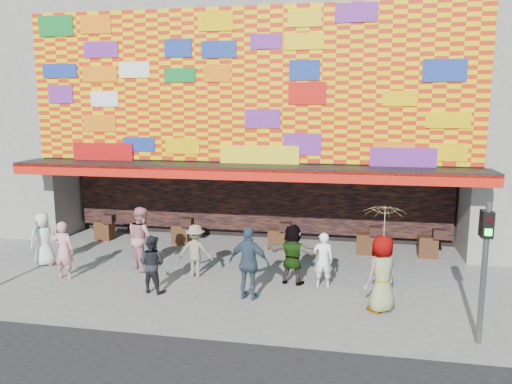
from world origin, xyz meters
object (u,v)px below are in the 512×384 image
(ped_e, at_px, (249,263))
(ped_c, at_px, (152,264))
(signal_right, at_px, (485,258))
(ped_g, at_px, (382,274))
(ped_a, at_px, (44,239))
(ped_f, at_px, (293,254))
(ped_i, at_px, (142,238))
(ped_h, at_px, (323,260))
(ped_d, at_px, (196,251))
(parasol, at_px, (384,224))
(ped_b, at_px, (64,250))

(ped_e, bearing_deg, ped_c, 12.04)
(signal_right, height_order, ped_g, signal_right)
(ped_a, distance_m, ped_f, 7.77)
(ped_i, bearing_deg, ped_h, -142.15)
(ped_g, relative_size, ped_h, 1.23)
(signal_right, relative_size, ped_i, 1.56)
(ped_d, height_order, ped_i, ped_i)
(parasol, bearing_deg, ped_e, 177.15)
(ped_a, height_order, ped_i, ped_i)
(ped_d, distance_m, parasol, 5.57)
(signal_right, xyz_separation_m, ped_g, (-1.94, 1.30, -0.92))
(ped_c, distance_m, ped_i, 2.06)
(ped_b, relative_size, ped_c, 1.08)
(ped_d, xyz_separation_m, ped_i, (-1.82, 0.36, 0.19))
(signal_right, xyz_separation_m, ped_a, (-12.04, 2.91, -1.02))
(ped_f, bearing_deg, ped_b, 18.57)
(signal_right, distance_m, ped_f, 5.20)
(ped_h, relative_size, parasol, 0.82)
(signal_right, bearing_deg, ped_e, 164.36)
(ped_c, xyz_separation_m, ped_d, (0.77, 1.40, -0.01))
(ped_c, relative_size, ped_d, 1.01)
(ped_b, bearing_deg, ped_h, -173.90)
(ped_e, xyz_separation_m, ped_g, (3.29, -0.16, -0.01))
(ped_d, bearing_deg, signal_right, 158.26)
(parasol, bearing_deg, ped_g, -1.79)
(signal_right, height_order, ped_a, signal_right)
(ped_f, bearing_deg, ped_g, 158.60)
(ped_a, bearing_deg, ped_g, 146.94)
(ped_f, xyz_separation_m, ped_h, (0.84, -0.09, -0.08))
(ped_b, distance_m, ped_e, 5.57)
(parasol, bearing_deg, ped_d, 163.32)
(ped_b, bearing_deg, signal_right, 169.99)
(ped_d, bearing_deg, ped_b, 13.70)
(ped_b, relative_size, ped_i, 0.87)
(ped_c, relative_size, parasol, 0.83)
(ped_b, distance_m, parasol, 8.95)
(ped_f, height_order, ped_h, ped_f)
(ped_h, bearing_deg, signal_right, 136.64)
(ped_h, bearing_deg, ped_g, 131.52)
(ped_b, height_order, ped_d, ped_b)
(ped_g, bearing_deg, ped_b, -47.69)
(signal_right, xyz_separation_m, ped_e, (-5.23, 1.46, -0.91))
(ped_i, bearing_deg, ped_c, 164.01)
(ped_h, bearing_deg, ped_d, -7.32)
(signal_right, height_order, ped_i, signal_right)
(parasol, bearing_deg, ped_a, 170.93)
(ped_i, bearing_deg, ped_b, 77.03)
(ped_c, xyz_separation_m, ped_h, (4.45, 1.26, -0.01))
(ped_f, bearing_deg, ped_i, 6.23)
(ped_h, height_order, ped_i, ped_i)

